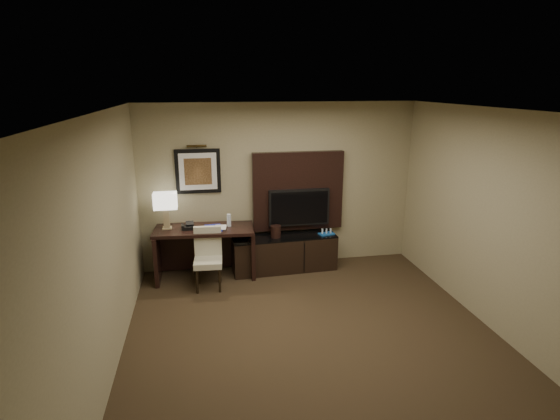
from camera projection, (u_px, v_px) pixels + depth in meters
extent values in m
cube|color=#2F2215|center=(317.00, 344.00, 5.17)|extent=(4.50, 5.00, 0.01)
cube|color=silver|center=(323.00, 111.00, 4.42)|extent=(4.50, 5.00, 0.01)
cube|color=gray|center=(279.00, 186.00, 7.16)|extent=(4.50, 0.01, 2.70)
cube|color=gray|center=(437.00, 386.00, 2.43)|extent=(4.50, 0.01, 2.70)
cube|color=gray|center=(104.00, 250.00, 4.41)|extent=(0.01, 5.00, 2.70)
cube|color=gray|center=(503.00, 226.00, 5.18)|extent=(0.01, 5.00, 2.70)
cube|color=black|center=(205.00, 253.00, 6.88)|extent=(1.57, 0.77, 0.82)
cube|color=black|center=(284.00, 253.00, 7.17)|extent=(1.71, 0.55, 0.58)
cube|color=black|center=(298.00, 191.00, 7.17)|extent=(1.50, 0.12, 1.30)
cube|color=black|center=(299.00, 207.00, 7.15)|extent=(1.00, 0.08, 0.60)
cube|color=black|center=(198.00, 171.00, 6.83)|extent=(0.70, 0.04, 0.70)
cylinder|color=#3E2F14|center=(197.00, 146.00, 6.68)|extent=(0.04, 0.04, 0.30)
cube|color=#1B28AF|center=(213.00, 228.00, 6.73)|extent=(0.27, 0.35, 0.02)
imported|color=#BBB693|center=(214.00, 221.00, 6.70)|extent=(0.18, 0.04, 0.24)
cylinder|color=silver|center=(229.00, 220.00, 6.82)|extent=(0.08, 0.08, 0.20)
cylinder|color=black|center=(276.00, 231.00, 7.03)|extent=(0.19, 0.19, 0.19)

